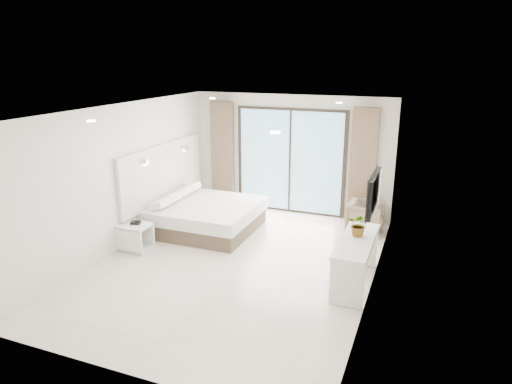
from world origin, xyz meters
TOP-DOWN VIEW (x-y plane):
  - ground at (0.00, 0.00)m, footprint 6.20×6.20m
  - room_shell at (-0.20, 0.89)m, footprint 4.62×6.22m
  - bed at (-1.28, 1.30)m, footprint 2.05×1.95m
  - nightstand at (-2.02, -0.12)m, footprint 0.56×0.46m
  - phone at (-2.01, -0.09)m, footprint 0.19×0.17m
  - console_desk at (2.04, 0.03)m, footprint 0.51×1.63m
  - plant at (2.04, 0.18)m, footprint 0.39×0.42m
  - armchair at (1.85, 2.40)m, footprint 0.67×0.71m

SIDE VIEW (x-z plane):
  - ground at x=0.00m, z-range 0.00..0.00m
  - nightstand at x=-2.02m, z-range 0.00..0.51m
  - bed at x=-1.28m, z-range -0.05..0.66m
  - armchair at x=1.85m, z-range 0.00..0.70m
  - phone at x=-2.01m, z-range 0.51..0.57m
  - console_desk at x=2.04m, z-range 0.18..0.95m
  - plant at x=2.04m, z-range 0.77..1.07m
  - room_shell at x=-0.20m, z-range 0.22..2.94m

